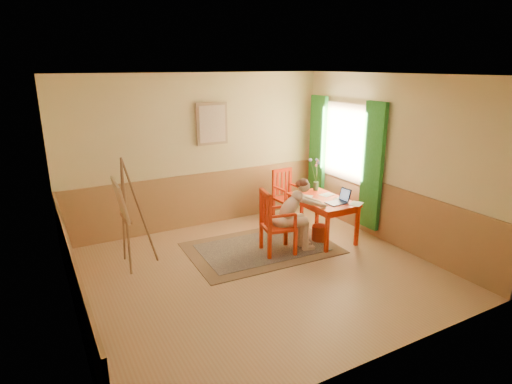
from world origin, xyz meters
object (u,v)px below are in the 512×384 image
easel (123,204)px  table (322,204)px  figure (294,212)px  chair_back (286,195)px  laptop (339,200)px  chair_left (275,222)px

easel → table: bearing=-9.0°
figure → easel: size_ratio=0.72×
table → chair_back: 1.09m
chair_back → easel: 3.27m
laptop → easel: bearing=166.0°
table → easel: bearing=171.0°
chair_back → table: bearing=-87.6°
figure → laptop: figure is taller
table → figure: bearing=-164.0°
chair_back → laptop: (0.14, -1.40, 0.27)m
laptop → chair_left: bearing=171.9°
table → laptop: 0.36m
laptop → easel: size_ratio=0.24×
chair_back → figure: figure is taller
table → laptop: bearing=-72.9°
table → easel: (-3.23, 0.51, 0.37)m
table → figure: size_ratio=1.00×
table → figure: 0.76m
chair_left → chair_back: 1.59m
chair_left → laptop: (1.15, -0.16, 0.24)m
table → chair_back: (-0.04, 1.08, -0.14)m
chair_left → easel: bearing=163.0°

